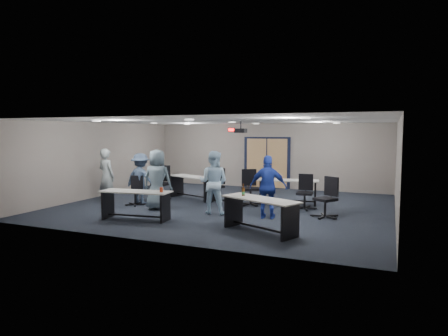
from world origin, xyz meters
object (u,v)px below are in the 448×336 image
at_px(chair_back_b, 215,185).
at_px(person_back, 141,178).
at_px(chair_loose_left, 135,191).
at_px(chair_back_c, 251,187).
at_px(person_gray, 106,176).
at_px(table_back_right, 288,187).
at_px(table_front_right, 260,209).
at_px(table_back_left, 193,183).
at_px(person_lightblue, 213,182).
at_px(chair_loose_right, 325,198).
at_px(person_navy, 268,187).
at_px(table_front_left, 136,200).
at_px(person_plaid, 157,180).
at_px(chair_back_d, 305,192).
at_px(chair_back_a, 160,183).

height_order(chair_back_b, person_back, person_back).
bearing_deg(chair_loose_left, chair_back_c, 7.22).
height_order(chair_loose_left, person_gray, person_gray).
height_order(table_back_right, person_back, person_back).
height_order(table_front_right, chair_back_c, chair_back_c).
height_order(table_back_left, person_lightblue, person_lightblue).
distance_m(table_back_left, chair_loose_right, 5.01).
distance_m(table_front_right, person_navy, 1.57).
xyz_separation_m(table_front_left, person_back, (-1.32, 2.13, 0.29)).
relative_size(person_plaid, person_navy, 1.06).
distance_m(chair_back_d, person_lightblue, 2.87).
xyz_separation_m(chair_back_c, chair_loose_right, (2.51, -1.00, -0.01)).
distance_m(table_front_left, chair_loose_left, 2.17).
relative_size(table_front_left, chair_loose_right, 1.76).
distance_m(table_back_right, chair_back_c, 1.26).
distance_m(chair_back_b, chair_back_d, 3.06).
relative_size(chair_back_a, chair_back_d, 1.10).
bearing_deg(table_back_left, chair_back_b, 2.90).
distance_m(table_back_left, person_plaid, 2.21).
bearing_deg(table_back_left, table_front_right, -24.84).
bearing_deg(table_front_right, person_navy, 123.22).
bearing_deg(person_gray, person_back, -137.97).
bearing_deg(table_front_left, chair_back_c, 48.58).
distance_m(chair_back_a, person_back, 1.01).
relative_size(chair_back_a, chair_loose_left, 1.24).
bearing_deg(chair_back_c, table_back_right, 1.22).
bearing_deg(table_back_left, person_back, -107.91).
height_order(chair_back_a, person_lightblue, person_lightblue).
xyz_separation_m(chair_back_a, chair_loose_right, (5.82, -0.88, -0.02)).
xyz_separation_m(chair_back_a, chair_back_d, (5.05, 0.13, -0.05)).
height_order(chair_back_d, person_plaid, person_plaid).
relative_size(table_back_left, person_lightblue, 1.14).
distance_m(table_front_right, chair_loose_left, 5.07).
height_order(person_lightblue, person_back, person_lightblue).
xyz_separation_m(chair_back_a, person_gray, (-1.11, -1.51, 0.32)).
distance_m(table_back_left, chair_loose_left, 2.19).
bearing_deg(chair_back_c, chair_loose_right, -53.96).
bearing_deg(table_front_right, person_plaid, -177.29).
xyz_separation_m(person_navy, person_back, (-4.54, 0.60, -0.04)).
bearing_deg(chair_loose_left, table_front_right, -36.07).
relative_size(person_gray, person_plaid, 1.00).
xyz_separation_m(table_back_left, chair_loose_left, (-1.13, -1.87, -0.07)).
relative_size(chair_back_c, person_lightblue, 0.63).
relative_size(table_back_left, chair_back_a, 1.76).
distance_m(table_front_right, person_lightblue, 2.48).
bearing_deg(table_front_left, chair_back_b, 68.31).
xyz_separation_m(chair_back_c, chair_back_d, (1.74, 0.01, -0.04)).
height_order(chair_back_b, person_lightblue, person_lightblue).
relative_size(table_back_right, person_gray, 1.12).
bearing_deg(chair_loose_right, chair_loose_left, -142.45).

